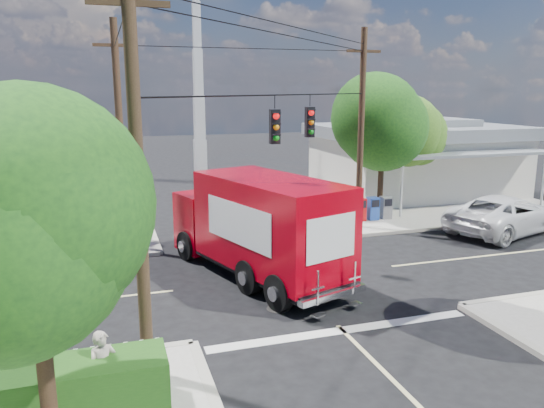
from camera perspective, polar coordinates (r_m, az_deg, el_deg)
name	(u,v)px	position (r m, az deg, el deg)	size (l,w,h in m)	color
ground	(289,278)	(18.48, 1.89, -7.94)	(120.00, 120.00, 0.00)	black
sidewalk_ne	(400,197)	(32.56, 13.65, 0.70)	(14.12, 14.12, 0.14)	#A6A196
road_markings	(305,293)	(17.19, 3.55, -9.52)	(32.00, 32.00, 0.01)	beige
building_ne	(416,157)	(33.97, 15.25, 4.93)	(11.80, 10.20, 4.50)	silver
radio_tower	(199,101)	(36.90, -7.89, 10.96)	(0.80, 0.80, 17.00)	silver
tree_sw_front	(31,222)	(9.11, -24.50, -1.77)	(3.88, 3.78, 6.03)	#422D1C
tree_ne_front	(384,123)	(26.58, 11.93, 8.49)	(4.21, 4.14, 6.66)	#422D1C
tree_ne_back	(406,131)	(29.83, 14.18, 7.64)	(3.77, 3.66, 5.82)	#422D1C
palm_nw_front	(60,122)	(23.94, -21.83, 8.18)	(3.01, 3.08, 5.59)	#422D1C
palm_nw_back	(14,130)	(25.67, -26.02, 7.20)	(3.01, 3.08, 5.19)	#422D1C
utility_poles	(232,139)	(18.52, -4.33, 6.94)	(12.00, 10.68, 9.00)	#473321
picket_fence	(16,379)	(12.31, -25.79, -16.56)	(5.94, 0.06, 1.00)	silver
vending_boxes	(373,208)	(26.31, 10.79, -0.47)	(1.90, 0.50, 1.10)	#B10D0F
delivery_truck	(258,226)	(18.11, -1.53, -2.40)	(4.83, 8.52, 3.54)	black
parked_car	(506,214)	(26.14, 23.86, -1.01)	(2.85, 6.19, 1.72)	silver
pedestrian	(104,370)	(11.46, -17.66, -16.62)	(0.59, 0.39, 1.61)	#B8A99E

